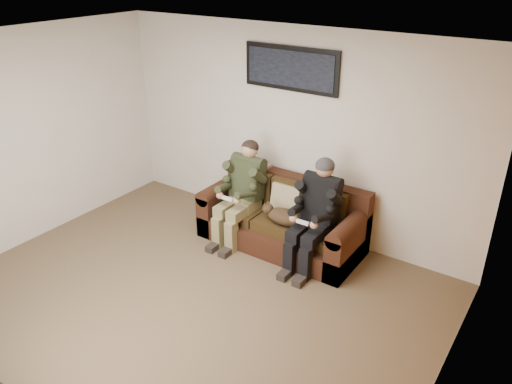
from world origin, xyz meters
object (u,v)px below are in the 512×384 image
Objects in this scene: sofa at (284,220)px; person_right at (316,208)px; person_left at (242,187)px; cat at (283,216)px; framed_poster at (291,69)px.

person_right is (0.52, -0.17, 0.39)m from sofa.
cat is (0.63, -0.05, -0.20)m from person_left.
person_right is at bearing -17.93° from sofa.
person_left is 0.66m from cat.
sofa is at bearing 162.07° from person_right.
framed_poster is at bearing 60.55° from person_left.
person_right reaches higher than person_left.
sofa is at bearing 17.97° from person_left.
sofa is 3.06× the size of cat.
person_right is 0.45m from cat.
framed_poster reaches higher than cat.
person_left is at bearing 175.57° from cat.
person_left is at bearing -119.45° from framed_poster.
cat is at bearing -61.73° from sofa.
person_right is at bearing 7.05° from cat.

